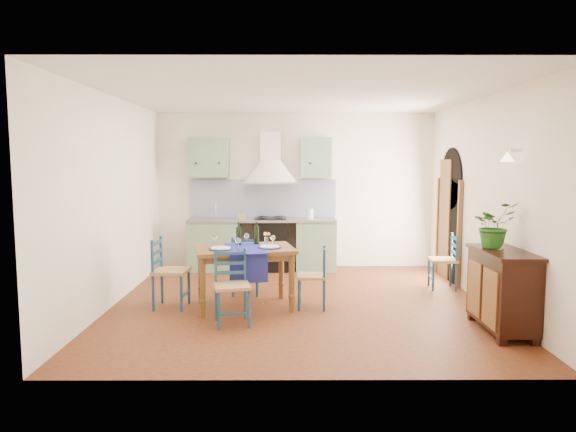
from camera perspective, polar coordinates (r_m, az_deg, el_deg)
The scene contains 13 objects.
floor at distance 7.12m, azimuth 1.23°, elevation -9.62°, with size 5.00×5.00×0.00m, color #4A200F.
back_wall at distance 9.19m, azimuth -2.04°, elevation 0.58°, with size 5.00×0.96×2.80m.
right_wall at distance 7.64m, azimuth 20.26°, elevation 1.27°, with size 0.26×5.00×2.80m.
left_wall at distance 7.26m, azimuth -18.90°, elevation 1.59°, with size 0.04×5.00×2.80m, color white.
ceiling at distance 6.91m, azimuth 1.29°, elevation 13.38°, with size 5.00×5.00×0.01m, color silver.
dining_table at distance 6.76m, azimuth -4.82°, elevation -4.29°, with size 1.41×1.10×1.12m.
chair_near at distance 6.17m, azimuth -6.26°, elevation -7.75°, with size 0.49×0.49×0.88m.
chair_far at distance 7.49m, azimuth -4.75°, elevation -5.36°, with size 0.41×0.41×0.86m.
chair_left at distance 6.98m, azimuth -13.14°, elevation -6.06°, with size 0.46×0.46×0.93m.
chair_right at distance 6.79m, azimuth 2.90°, elevation -6.75°, with size 0.40×0.40×0.81m.
chair_spare at distance 8.16m, azimuth 17.00°, elevation -4.75°, with size 0.42×0.42×0.84m.
sideboard at distance 6.31m, azimuth 22.69°, elevation -7.36°, with size 0.50×1.05×0.94m.
potted_plant at distance 6.33m, azimuth 21.90°, elevation -0.95°, with size 0.48×0.41×0.53m, color #1F5719.
Camera 1 is at (-0.18, -6.85, 1.92)m, focal length 32.00 mm.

